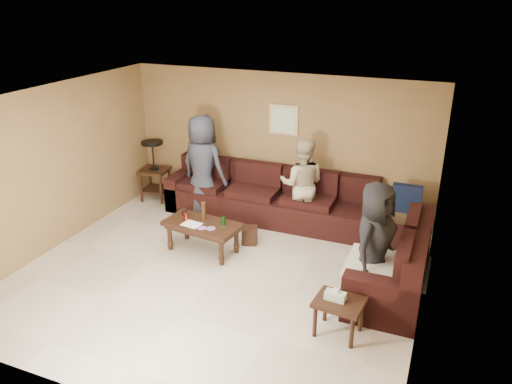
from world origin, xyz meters
TOP-DOWN VIEW (x-y plane):
  - room at (0.00, 0.00)m, footprint 5.60×5.50m
  - sectional_sofa at (0.81, 1.52)m, footprint 4.65×2.90m
  - coffee_table at (-0.52, 0.56)m, footprint 1.23×0.72m
  - end_table_left at (-2.33, 2.06)m, footprint 0.57×0.57m
  - side_table_right at (1.88, -0.62)m, footprint 0.60×0.51m
  - waste_bin at (0.05, 1.07)m, footprint 0.29×0.29m
  - wall_art at (0.10, 2.48)m, footprint 0.52×0.04m
  - person_left at (-1.17, 1.85)m, footprint 0.98×0.73m
  - person_middle at (0.63, 1.95)m, footprint 0.86×0.73m
  - person_right at (2.10, 0.24)m, footprint 0.72×0.91m

SIDE VIEW (x-z plane):
  - waste_bin at x=0.05m, z-range 0.00..0.28m
  - sectional_sofa at x=0.81m, z-range -0.16..0.81m
  - side_table_right at x=1.88m, z-range 0.10..0.70m
  - coffee_table at x=-0.52m, z-range 0.03..0.79m
  - end_table_left at x=-2.33m, z-range 0.03..1.18m
  - person_middle at x=0.63m, z-range 0.00..1.56m
  - person_right at x=2.10m, z-range 0.00..1.63m
  - person_left at x=-1.17m, z-range 0.00..1.81m
  - room at x=0.00m, z-range 0.41..2.91m
  - wall_art at x=0.10m, z-range 1.44..1.96m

